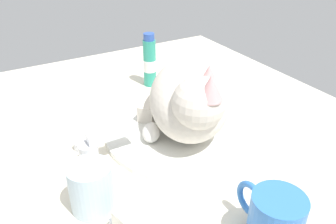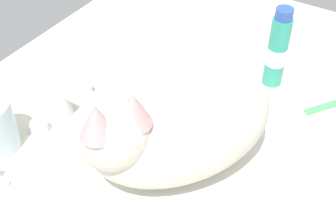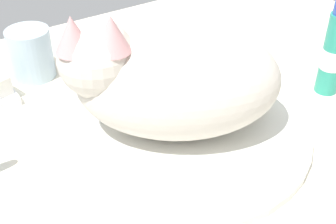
# 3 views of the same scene
# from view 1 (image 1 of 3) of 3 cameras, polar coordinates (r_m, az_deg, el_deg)

# --- Properties ---
(ground_plane) EXTENTS (1.10, 0.83, 0.03)m
(ground_plane) POSITION_cam_1_polar(r_m,az_deg,el_deg) (0.76, 3.37, -4.20)
(ground_plane) COLOR silver
(sink_basin) EXTENTS (0.36, 0.36, 0.01)m
(sink_basin) POSITION_cam_1_polar(r_m,az_deg,el_deg) (0.74, 3.42, -2.88)
(sink_basin) COLOR silver
(sink_basin) RESTS_ON ground_plane
(faucet) EXTENTS (0.14, 0.11, 0.06)m
(faucet) POSITION_cam_1_polar(r_m,az_deg,el_deg) (0.66, -11.80, -6.02)
(faucet) COLOR silver
(faucet) RESTS_ON ground_plane
(cat) EXTENTS (0.31, 0.28, 0.17)m
(cat) POSITION_cam_1_polar(r_m,az_deg,el_deg) (0.69, 3.64, 2.26)
(cat) COLOR beige
(cat) RESTS_ON sink_basin
(coffee_mug) EXTENTS (0.12, 0.08, 0.09)m
(coffee_mug) POSITION_cam_1_polar(r_m,az_deg,el_deg) (0.52, 17.08, -16.74)
(coffee_mug) COLOR #3372C6
(coffee_mug) RESTS_ON ground_plane
(rinse_cup) EXTENTS (0.07, 0.07, 0.08)m
(rinse_cup) POSITION_cam_1_polar(r_m,az_deg,el_deg) (0.56, -12.58, -12.13)
(rinse_cup) COLOR silver
(rinse_cup) RESTS_ON ground_plane
(soap_bar) EXTENTS (0.08, 0.06, 0.03)m
(soap_bar) POSITION_cam_1_polar(r_m,az_deg,el_deg) (0.52, -4.60, -17.98)
(soap_bar) COLOR white
(soap_bar) RESTS_ON soap_dish
(toothpaste_bottle) EXTENTS (0.03, 0.03, 0.14)m
(toothpaste_bottle) POSITION_cam_1_polar(r_m,az_deg,el_deg) (0.93, -3.06, 8.30)
(toothpaste_bottle) COLOR teal
(toothpaste_bottle) RESTS_ON ground_plane
(toothbrush) EXTENTS (0.13, 0.10, 0.02)m
(toothbrush) POSITION_cam_1_polar(r_m,az_deg,el_deg) (1.03, 2.87, 6.74)
(toothbrush) COLOR #4CB266
(toothbrush) RESTS_ON ground_plane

